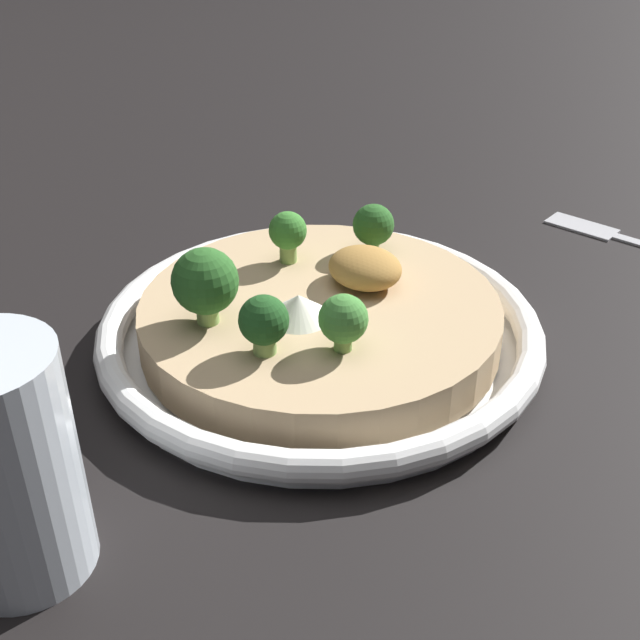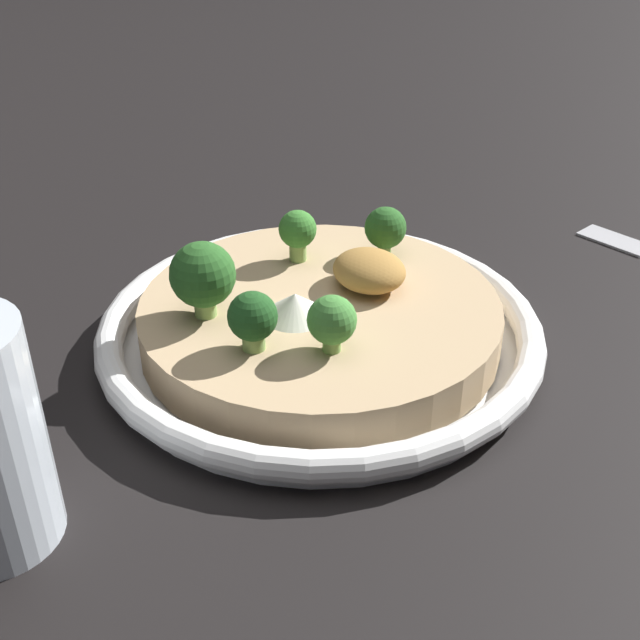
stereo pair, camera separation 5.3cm
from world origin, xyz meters
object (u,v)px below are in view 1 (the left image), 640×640
Objects in this scene: broccoli_back at (264,322)px; fork_utensil at (634,241)px; broccoli_front_right at (373,226)px; broccoli_right at (288,233)px; drinking_glass at (4,466)px; broccoli_back_left at (343,320)px; broccoli_back_right at (205,283)px; risotto_bowl at (320,326)px.

fork_utensil is (-0.01, -0.37, -0.05)m from broccoli_back.
broccoli_back reaches higher than broccoli_front_right.
broccoli_right is 1.01× the size of broccoli_back.
drinking_glass is at bearing 80.93° from fork_utensil.
broccoli_back_left is at bearing -88.15° from drinking_glass.
drinking_glass is 0.53m from fork_utensil.
broccoli_back_right reaches higher than fork_utensil.
broccoli_back_left is (-0.11, 0.04, -0.00)m from broccoli_right.
broccoli_front_right is (0.01, -0.15, -0.01)m from broccoli_back_right.
broccoli_right is at bearing -20.61° from broccoli_back_left.
broccoli_back_right is (-0.04, 0.09, 0.01)m from broccoli_right.
broccoli_front_right is 0.31m from drinking_glass.
broccoli_front_right is 0.25m from fork_utensil.
broccoli_back_right reaches higher than broccoli_back.
fork_utensil is at bearing -88.00° from drinking_glass.
broccoli_right is at bearing 59.97° from fork_utensil.
risotto_bowl is 0.09m from broccoli_back_right.
broccoli_back_left is at bearing -148.53° from broccoli_back_right.
fork_utensil is at bearing -99.62° from broccoli_back_right.
risotto_bowl reaches higher than fork_utensil.
broccoli_back is (-0.08, 0.08, -0.00)m from broccoli_right.
drinking_glass is at bearing 91.85° from broccoli_back_left.
drinking_glass reaches higher than broccoli_back_right.
broccoli_back is 0.37m from fork_utensil.
drinking_glass is (-0.03, 0.16, 0.00)m from broccoli_back.
broccoli_front_right is 0.30× the size of drinking_glass.
fork_utensil is (0.01, -0.33, -0.05)m from broccoli_back_left.
broccoli_front_right is at bearing -113.54° from broccoli_right.
broccoli_front_right reaches higher than risotto_bowl.
broccoli_back_right reaches higher than broccoli_back_left.
drinking_glass is 0.60× the size of fork_utensil.
risotto_bowl is 7.85× the size of broccoli_right.
broccoli_front_right is at bearing -72.86° from drinking_glass.
broccoli_back_right is 1.39× the size of broccoli_back_left.
broccoli_back_left and broccoli_front_right have the same top height.
broccoli_front_right is at bearing -49.18° from broccoli_back_left.
risotto_bowl is 1.49× the size of fork_utensil.
broccoli_back_right is 1.38× the size of broccoli_front_right.
broccoli_back_right is at bearing 111.78° from broccoli_right.
broccoli_right reaches higher than risotto_bowl.
broccoli_right reaches higher than broccoli_back_left.
fork_utensil is at bearing -97.52° from risotto_bowl.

